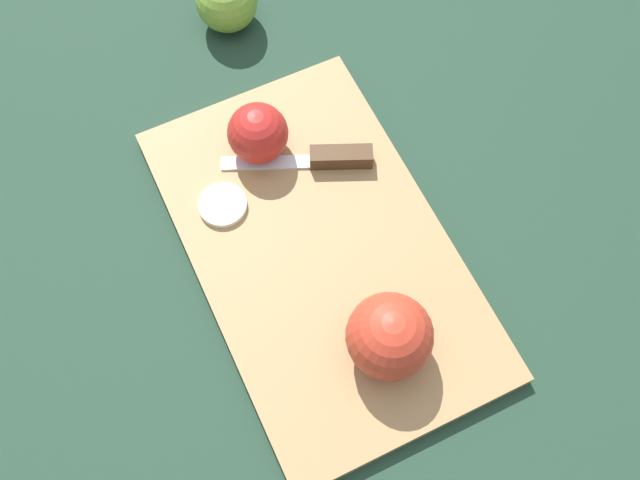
% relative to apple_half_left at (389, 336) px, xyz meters
% --- Properties ---
extents(ground_plane, '(4.00, 4.00, 0.00)m').
position_rel_apple_half_left_xyz_m(ground_plane, '(0.13, -0.01, -0.06)').
color(ground_plane, '#1E3828').
extents(cutting_board, '(0.46, 0.32, 0.02)m').
position_rel_apple_half_left_xyz_m(cutting_board, '(0.13, -0.01, -0.05)').
color(cutting_board, '#A37A4C').
rests_on(cutting_board, ground_plane).
extents(apple_half_left, '(0.08, 0.08, 0.08)m').
position_rel_apple_half_left_xyz_m(apple_half_left, '(0.00, 0.00, 0.00)').
color(apple_half_left, red).
rests_on(apple_half_left, cutting_board).
extents(apple_half_right, '(0.07, 0.07, 0.07)m').
position_rel_apple_half_left_xyz_m(apple_half_right, '(0.26, -0.02, -0.01)').
color(apple_half_right, red).
rests_on(apple_half_right, cutting_board).
extents(knife, '(0.11, 0.15, 0.02)m').
position_rel_apple_half_left_xyz_m(knife, '(0.21, -0.08, -0.03)').
color(knife, silver).
rests_on(knife, cutting_board).
extents(apple_slice, '(0.05, 0.05, 0.01)m').
position_rel_apple_half_left_xyz_m(apple_slice, '(0.22, 0.05, -0.04)').
color(apple_slice, '#EFE5C6').
rests_on(apple_slice, cutting_board).
extents(apple_whole, '(0.07, 0.07, 0.09)m').
position_rel_apple_half_left_xyz_m(apple_whole, '(0.45, -0.09, -0.02)').
color(apple_whole, olive).
rests_on(apple_whole, ground_plane).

